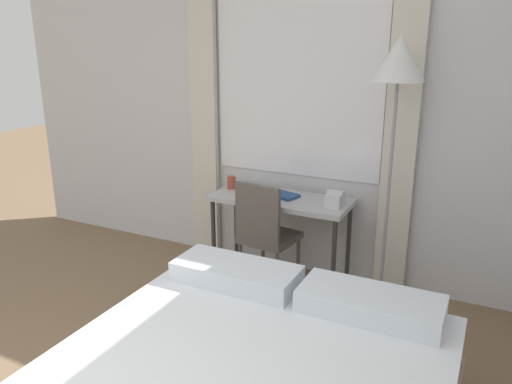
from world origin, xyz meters
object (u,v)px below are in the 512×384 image
Objects in this scene: desk at (281,206)px; telephone at (335,199)px; desk_chair at (265,231)px; book at (280,194)px; standing_lamp at (398,81)px; mug at (231,183)px.

telephone is (0.45, -0.02, 0.13)m from desk.
book is (0.03, 0.22, 0.24)m from desk_chair.
telephone is at bearing 172.44° from standing_lamp.
mug is (-0.91, 0.06, -0.00)m from telephone.
standing_lamp is 0.97m from telephone.
telephone is at bearing -2.61° from desk.
telephone is 1.42× the size of mug.
telephone is at bearing -3.50° from mug.
mug is (-0.47, 0.04, 0.13)m from desk.
book is at bearing 173.63° from telephone.
standing_lamp is 13.16× the size of telephone.
desk is 3.34× the size of book.
desk is at bearing 177.39° from telephone.
book is 0.45m from mug.
book is (-0.02, 0.03, 0.09)m from desk.
mug is at bearing 176.50° from telephone.
desk is 7.44× the size of telephone.
desk_chair is 8.58× the size of mug.
book is (-0.47, 0.05, -0.04)m from telephone.
book is (-0.87, 0.11, -0.92)m from standing_lamp.
standing_lamp reaches higher than book.
desk is 10.56× the size of mug.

